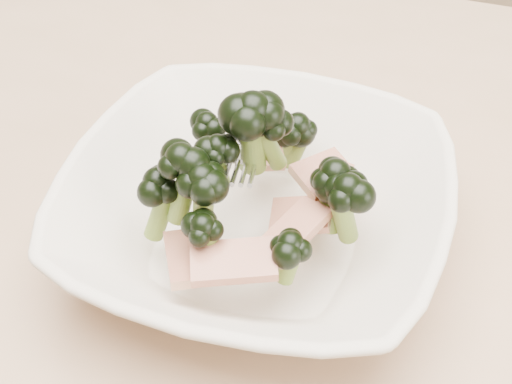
% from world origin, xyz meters
% --- Properties ---
extents(dining_table, '(1.20, 0.80, 0.75)m').
position_xyz_m(dining_table, '(0.00, 0.00, 0.65)').
color(dining_table, tan).
rests_on(dining_table, ground).
extents(broccoli_dish, '(0.27, 0.28, 0.13)m').
position_xyz_m(broccoli_dish, '(0.02, -0.02, 0.79)').
color(broccoli_dish, beige).
rests_on(broccoli_dish, dining_table).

